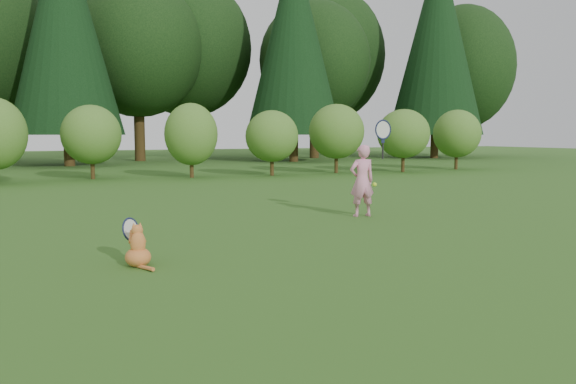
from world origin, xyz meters
name	(u,v)px	position (x,y,z in m)	size (l,w,h in m)	color
ground	(299,252)	(0.00, 0.00, 0.00)	(100.00, 100.00, 0.00)	#2B5217
shrub_row	(138,138)	(0.00, 13.00, 1.40)	(28.00, 3.00, 2.80)	#487624
woodland_backdrop	(103,12)	(0.00, 23.00, 7.50)	(48.00, 10.00, 15.00)	black
child	(363,179)	(2.42, 2.41, 0.70)	(0.75, 0.39, 2.00)	pink
cat	(137,244)	(-2.04, 0.04, 0.26)	(0.35, 0.70, 0.69)	#C86826
tennis_ball	(375,185)	(1.18, 0.05, 0.83)	(0.06, 0.06, 0.06)	#AFDB19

